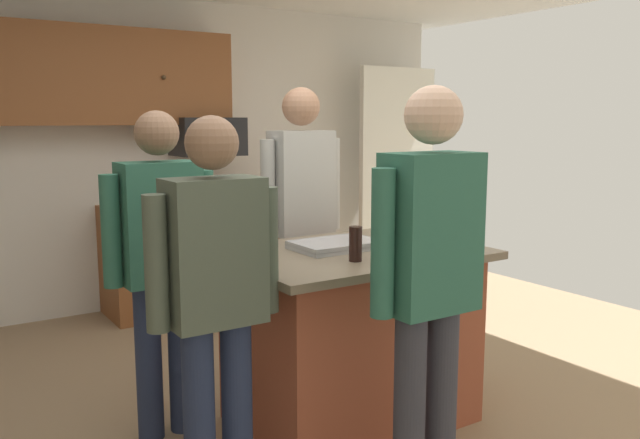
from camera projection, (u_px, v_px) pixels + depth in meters
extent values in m
plane|color=#937A5B|center=(303.00, 431.00, 3.40)|extent=(7.04, 7.04, 0.00)
cube|color=silver|center=(127.00, 155.00, 5.52)|extent=(6.40, 0.10, 2.60)
cube|color=white|center=(397.00, 169.00, 6.63)|extent=(0.90, 0.06, 2.00)
cube|color=brown|center=(80.00, 76.00, 5.05)|extent=(2.40, 0.35, 0.75)
sphere|color=#4C3823|center=(164.00, 77.00, 5.21)|extent=(0.04, 0.04, 0.04)
cube|color=brown|center=(212.00, 252.00, 5.71)|extent=(1.80, 0.60, 0.90)
sphere|color=#4C3823|center=(275.00, 253.00, 5.69)|extent=(0.04, 0.04, 0.04)
cube|color=black|center=(208.00, 137.00, 5.58)|extent=(0.56, 0.40, 0.32)
cube|color=#9E4C33|center=(351.00, 340.00, 3.48)|extent=(1.15, 0.81, 0.89)
cube|color=#756651|center=(352.00, 253.00, 3.41)|extent=(1.29, 0.95, 0.04)
cylinder|color=#4C5166|center=(291.00, 303.00, 4.21)|extent=(0.13, 0.13, 0.87)
cylinder|color=#4C5166|center=(313.00, 299.00, 4.30)|extent=(0.13, 0.13, 0.87)
cube|color=#B7B7B2|center=(301.00, 183.00, 4.14)|extent=(0.38, 0.22, 0.65)
sphere|color=tan|center=(301.00, 106.00, 4.06)|extent=(0.24, 0.24, 0.24)
cylinder|color=#B7B7B2|center=(268.00, 188.00, 4.01)|extent=(0.09, 0.09, 0.59)
cylinder|color=#B7B7B2|center=(333.00, 184.00, 4.27)|extent=(0.09, 0.09, 0.59)
cylinder|color=#232D4C|center=(199.00, 419.00, 2.67)|extent=(0.13, 0.13, 0.78)
cylinder|color=#232D4C|center=(237.00, 409.00, 2.77)|extent=(0.13, 0.13, 0.78)
cube|color=#4C5647|center=(214.00, 252.00, 2.62)|extent=(0.38, 0.22, 0.59)
sphere|color=#8C664C|center=(212.00, 143.00, 2.55)|extent=(0.21, 0.21, 0.21)
cylinder|color=#4C5647|center=(156.00, 264.00, 2.49)|extent=(0.09, 0.09, 0.53)
cylinder|color=#4C5647|center=(268.00, 250.00, 2.75)|extent=(0.09, 0.09, 0.53)
cylinder|color=#232D4C|center=(149.00, 362.00, 3.28)|extent=(0.13, 0.13, 0.80)
cylinder|color=#232D4C|center=(181.00, 356.00, 3.37)|extent=(0.13, 0.13, 0.80)
cube|color=#2D6651|center=(160.00, 223.00, 3.22)|extent=(0.38, 0.22, 0.60)
sphere|color=#8C664C|center=(157.00, 133.00, 3.16)|extent=(0.22, 0.22, 0.22)
cylinder|color=#2D6651|center=(111.00, 231.00, 3.10)|extent=(0.09, 0.09, 0.54)
cylinder|color=#2D6651|center=(206.00, 223.00, 3.36)|extent=(0.09, 0.09, 0.54)
cylinder|color=#383842|center=(410.00, 414.00, 2.66)|extent=(0.13, 0.13, 0.84)
cylinder|color=#383842|center=(441.00, 404.00, 2.75)|extent=(0.13, 0.13, 0.84)
cube|color=#2D6651|center=(430.00, 233.00, 2.59)|extent=(0.38, 0.22, 0.63)
sphere|color=beige|center=(434.00, 115.00, 2.52)|extent=(0.23, 0.23, 0.23)
cylinder|color=#2D6651|center=(383.00, 244.00, 2.47)|extent=(0.09, 0.09, 0.57)
cylinder|color=#2D6651|center=(473.00, 232.00, 2.73)|extent=(0.09, 0.09, 0.57)
cylinder|color=black|center=(413.00, 236.00, 3.34)|extent=(0.07, 0.07, 0.17)
cylinder|color=black|center=(438.00, 233.00, 3.50)|extent=(0.06, 0.06, 0.13)
cylinder|color=black|center=(355.00, 244.00, 3.12)|extent=(0.06, 0.06, 0.17)
cube|color=#B7B7BC|center=(336.00, 247.00, 3.43)|extent=(0.44, 0.30, 0.02)
cube|color=#A8A8AD|center=(336.00, 243.00, 3.43)|extent=(0.44, 0.30, 0.02)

